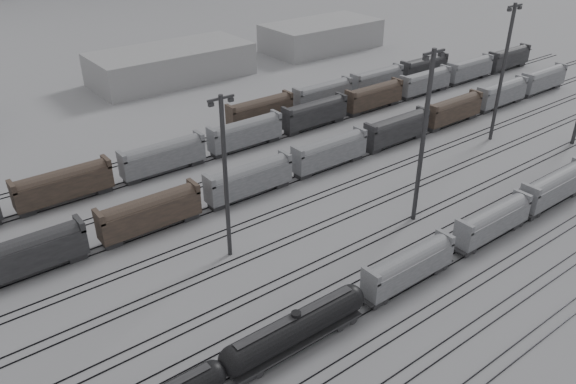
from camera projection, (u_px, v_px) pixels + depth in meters
ground at (445, 270)px, 72.92m from camera, size 900.00×900.00×0.00m
tracks at (352, 215)px, 85.04m from camera, size 220.00×71.50×0.16m
tank_car_b at (296, 328)px, 59.53m from camera, size 18.87×3.15×4.66m
hopper_car_a at (409, 265)px, 68.76m from camera, size 13.92×2.76×4.98m
hopper_car_b at (493, 220)px, 77.97m from camera, size 14.08×2.80×5.04m
hopper_car_c at (555, 186)px, 86.39m from camera, size 15.08×3.00×5.39m
light_mast_b at (225, 176)px, 70.36m from camera, size 3.61×0.58×22.59m
light_mast_c at (424, 135)px, 77.65m from camera, size 4.10×0.66×25.64m
light_mast_d at (503, 71)px, 103.90m from camera, size 4.14×0.66×25.89m
bg_string_near at (330, 153)px, 98.07m from camera, size 151.00×3.00×5.60m
bg_string_mid at (315, 114)px, 114.52m from camera, size 151.00×3.00×5.60m
bg_string_far at (351, 88)px, 129.43m from camera, size 66.00×3.00×5.60m
warehouse_mid at (172, 64)px, 142.32m from camera, size 40.00×18.00×8.00m
warehouse_right at (321, 36)px, 169.02m from camera, size 35.00×18.00×8.00m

